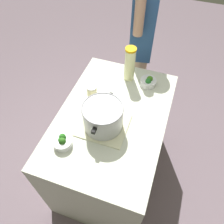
{
  "coord_description": "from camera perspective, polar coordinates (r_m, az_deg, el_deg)",
  "views": [
    {
      "loc": [
        -0.93,
        -0.32,
        2.19
      ],
      "look_at": [
        0.0,
        0.0,
        0.94
      ],
      "focal_mm": 36.12,
      "sensor_mm": 36.0,
      "label": 1
    }
  ],
  "objects": [
    {
      "name": "ground_plane",
      "position": [
        2.4,
        0.0,
        -14.01
      ],
      "size": [
        8.0,
        8.0,
        0.0
      ],
      "primitive_type": "plane",
      "color": "slate"
    },
    {
      "name": "mason_jar",
      "position": [
        1.69,
        -5.08,
        4.72
      ],
      "size": [
        0.08,
        0.08,
        0.15
      ],
      "color": "beige",
      "rests_on": "counter_slab"
    },
    {
      "name": "broccoli_bowl_front",
      "position": [
        1.85,
        9.2,
        7.6
      ],
      "size": [
        0.13,
        0.13,
        0.08
      ],
      "color": "silver",
      "rests_on": "counter_slab"
    },
    {
      "name": "dish_cloth",
      "position": [
        1.58,
        -2.19,
        -3.34
      ],
      "size": [
        0.3,
        0.34,
        0.01
      ],
      "primitive_type": "cube",
      "color": "beige",
      "rests_on": "counter_slab"
    },
    {
      "name": "counter_slab",
      "position": [
        2.01,
        0.0,
        -8.79
      ],
      "size": [
        1.16,
        0.78,
        0.89
      ],
      "primitive_type": "cube",
      "color": "beige",
      "rests_on": "ground_plane"
    },
    {
      "name": "lemonade_pitcher",
      "position": [
        1.81,
        4.5,
        12.03
      ],
      "size": [
        0.09,
        0.09,
        0.3
      ],
      "color": "beige",
      "rests_on": "counter_slab"
    },
    {
      "name": "cooking_pot",
      "position": [
        1.5,
        -2.3,
        -1.1
      ],
      "size": [
        0.34,
        0.27,
        0.19
      ],
      "color": "#B7B7BC",
      "rests_on": "dish_cloth"
    },
    {
      "name": "broccoli_bowl_center",
      "position": [
        1.51,
        -12.43,
        -7.36
      ],
      "size": [
        0.12,
        0.12,
        0.08
      ],
      "color": "silver",
      "rests_on": "counter_slab"
    },
    {
      "name": "person_cook",
      "position": [
        2.25,
        7.38,
        16.57
      ],
      "size": [
        0.5,
        0.26,
        1.64
      ],
      "color": "tan",
      "rests_on": "ground_plane"
    }
  ]
}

